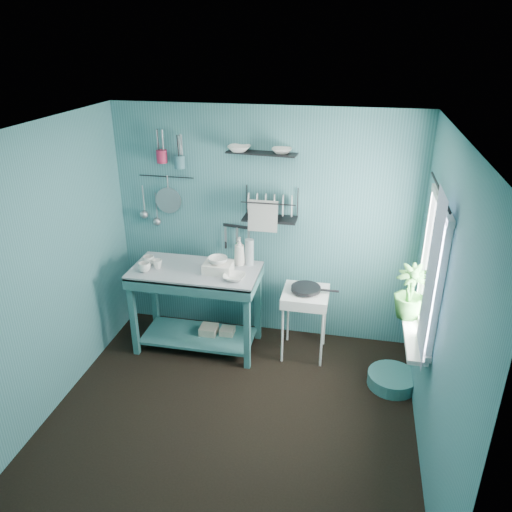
% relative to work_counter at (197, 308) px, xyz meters
% --- Properties ---
extents(floor, '(3.20, 3.20, 0.00)m').
position_rel_work_counter_xyz_m(floor, '(0.62, -1.01, -0.46)').
color(floor, black).
rests_on(floor, ground).
extents(ceiling, '(3.20, 3.20, 0.00)m').
position_rel_work_counter_xyz_m(ceiling, '(0.62, -1.01, 2.04)').
color(ceiling, silver).
rests_on(ceiling, ground).
extents(wall_back, '(3.20, 0.00, 3.20)m').
position_rel_work_counter_xyz_m(wall_back, '(0.62, 0.49, 0.79)').
color(wall_back, '#3B747A').
rests_on(wall_back, ground).
extents(wall_front, '(3.20, 0.00, 3.20)m').
position_rel_work_counter_xyz_m(wall_front, '(0.62, -2.51, 0.79)').
color(wall_front, '#3B747A').
rests_on(wall_front, ground).
extents(wall_left, '(0.00, 3.00, 3.00)m').
position_rel_work_counter_xyz_m(wall_left, '(-0.98, -1.01, 0.79)').
color(wall_left, '#3B747A').
rests_on(wall_left, ground).
extents(wall_right, '(0.00, 3.00, 3.00)m').
position_rel_work_counter_xyz_m(wall_right, '(2.22, -1.01, 0.79)').
color(wall_right, '#3B747A').
rests_on(wall_right, ground).
extents(work_counter, '(1.39, 0.85, 0.92)m').
position_rel_work_counter_xyz_m(work_counter, '(0.00, 0.00, 0.00)').
color(work_counter, '#316868').
rests_on(work_counter, floor).
extents(mug_left, '(0.12, 0.12, 0.10)m').
position_rel_work_counter_xyz_m(mug_left, '(-0.48, -0.16, 0.51)').
color(mug_left, white).
rests_on(mug_left, work_counter).
extents(mug_mid, '(0.14, 0.14, 0.09)m').
position_rel_work_counter_xyz_m(mug_mid, '(-0.38, -0.06, 0.51)').
color(mug_mid, white).
rests_on(mug_mid, work_counter).
extents(mug_right, '(0.17, 0.17, 0.10)m').
position_rel_work_counter_xyz_m(mug_right, '(-0.50, 0.00, 0.51)').
color(mug_right, white).
rests_on(mug_right, work_counter).
extents(wash_tub, '(0.28, 0.22, 0.10)m').
position_rel_work_counter_xyz_m(wash_tub, '(0.25, -0.02, 0.51)').
color(wash_tub, silver).
rests_on(wash_tub, work_counter).
extents(tub_bowl, '(0.19, 0.19, 0.06)m').
position_rel_work_counter_xyz_m(tub_bowl, '(0.25, -0.02, 0.59)').
color(tub_bowl, white).
rests_on(tub_bowl, wash_tub).
extents(soap_bottle, '(0.11, 0.12, 0.30)m').
position_rel_work_counter_xyz_m(soap_bottle, '(0.42, 0.20, 0.61)').
color(soap_bottle, silver).
rests_on(soap_bottle, work_counter).
extents(water_bottle, '(0.09, 0.09, 0.28)m').
position_rel_work_counter_xyz_m(water_bottle, '(0.52, 0.22, 0.60)').
color(water_bottle, '#A1AEB4').
rests_on(water_bottle, work_counter).
extents(counter_bowl, '(0.22, 0.22, 0.05)m').
position_rel_work_counter_xyz_m(counter_bowl, '(0.45, -0.15, 0.49)').
color(counter_bowl, white).
rests_on(counter_bowl, work_counter).
extents(hotplate_stand, '(0.54, 0.54, 0.74)m').
position_rel_work_counter_xyz_m(hotplate_stand, '(1.13, 0.09, -0.09)').
color(hotplate_stand, white).
rests_on(hotplate_stand, floor).
extents(frying_pan, '(0.30, 0.30, 0.03)m').
position_rel_work_counter_xyz_m(frying_pan, '(1.13, 0.09, 0.31)').
color(frying_pan, black).
rests_on(frying_pan, hotplate_stand).
extents(knife_strip, '(0.32, 0.08, 0.03)m').
position_rel_work_counter_xyz_m(knife_strip, '(0.33, 0.46, 0.78)').
color(knife_strip, black).
rests_on(knife_strip, wall_back).
extents(dish_rack, '(0.55, 0.24, 0.32)m').
position_rel_work_counter_xyz_m(dish_rack, '(0.71, 0.36, 1.08)').
color(dish_rack, black).
rests_on(dish_rack, wall_back).
extents(upper_shelf, '(0.71, 0.25, 0.01)m').
position_rel_work_counter_xyz_m(upper_shelf, '(0.61, 0.39, 1.59)').
color(upper_shelf, black).
rests_on(upper_shelf, wall_back).
extents(shelf_bowl_left, '(0.23, 0.23, 0.06)m').
position_rel_work_counter_xyz_m(shelf_bowl_left, '(0.38, 0.39, 1.59)').
color(shelf_bowl_left, white).
rests_on(shelf_bowl_left, upper_shelf).
extents(shelf_bowl_right, '(0.21, 0.21, 0.05)m').
position_rel_work_counter_xyz_m(shelf_bowl_right, '(0.81, 0.39, 1.55)').
color(shelf_bowl_right, white).
rests_on(shelf_bowl_right, upper_shelf).
extents(utensil_cup_magenta, '(0.11, 0.11, 0.13)m').
position_rel_work_counter_xyz_m(utensil_cup_magenta, '(-0.44, 0.41, 1.51)').
color(utensil_cup_magenta, '#B42144').
rests_on(utensil_cup_magenta, wall_back).
extents(utensil_cup_teal, '(0.11, 0.11, 0.13)m').
position_rel_work_counter_xyz_m(utensil_cup_teal, '(-0.25, 0.41, 1.46)').
color(utensil_cup_teal, '#3B717C').
rests_on(utensil_cup_teal, wall_back).
extents(colander, '(0.28, 0.03, 0.28)m').
position_rel_work_counter_xyz_m(colander, '(-0.41, 0.44, 1.03)').
color(colander, '#9A9BA1').
rests_on(colander, wall_back).
extents(ladle_outer, '(0.01, 0.01, 0.30)m').
position_rel_work_counter_xyz_m(ladle_outer, '(-0.70, 0.45, 1.02)').
color(ladle_outer, '#9A9BA1').
rests_on(ladle_outer, wall_back).
extents(ladle_inner, '(0.01, 0.01, 0.30)m').
position_rel_work_counter_xyz_m(ladle_inner, '(-0.56, 0.45, 0.95)').
color(ladle_inner, '#9A9BA1').
rests_on(ladle_inner, wall_back).
extents(hook_rail, '(0.60, 0.01, 0.01)m').
position_rel_work_counter_xyz_m(hook_rail, '(-0.42, 0.46, 1.28)').
color(hook_rail, black).
rests_on(hook_rail, wall_back).
extents(window_glass, '(0.00, 1.10, 1.10)m').
position_rel_work_counter_xyz_m(window_glass, '(2.20, -0.56, 0.94)').
color(window_glass, white).
rests_on(window_glass, wall_right).
extents(windowsill, '(0.16, 0.95, 0.04)m').
position_rel_work_counter_xyz_m(windowsill, '(2.12, -0.56, 0.35)').
color(windowsill, white).
rests_on(windowsill, wall_right).
extents(curtain, '(0.00, 1.35, 1.35)m').
position_rel_work_counter_xyz_m(curtain, '(2.14, -0.86, 0.99)').
color(curtain, silver).
rests_on(curtain, wall_right).
extents(curtain_rod, '(0.02, 1.05, 0.02)m').
position_rel_work_counter_xyz_m(curtain_rod, '(2.16, -0.56, 1.59)').
color(curtain_rod, black).
rests_on(curtain_rod, wall_right).
extents(potted_plant, '(0.32, 0.32, 0.49)m').
position_rel_work_counter_xyz_m(potted_plant, '(2.07, -0.36, 0.61)').
color(potted_plant, '#31712D').
rests_on(potted_plant, windowsill).
extents(storage_tin_large, '(0.18, 0.18, 0.22)m').
position_rel_work_counter_xyz_m(storage_tin_large, '(0.10, 0.05, -0.35)').
color(storage_tin_large, tan).
rests_on(storage_tin_large, floor).
extents(storage_tin_small, '(0.15, 0.15, 0.20)m').
position_rel_work_counter_xyz_m(storage_tin_small, '(0.30, 0.08, -0.36)').
color(storage_tin_small, tan).
rests_on(storage_tin_small, floor).
extents(floor_basin, '(0.47, 0.47, 0.13)m').
position_rel_work_counter_xyz_m(floor_basin, '(2.04, -0.27, -0.40)').
color(floor_basin, teal).
rests_on(floor_basin, floor).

